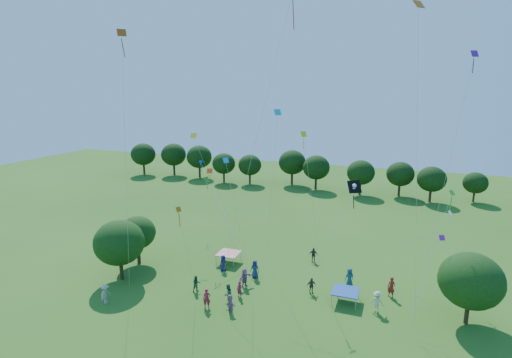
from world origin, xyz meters
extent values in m
cylinder|color=#422B19|center=(-13.78, 13.77, 0.87)|extent=(0.36, 0.36, 1.74)
ellipsoid|color=#173D11|center=(-13.78, 13.77, 3.76)|extent=(4.75, 4.75, 4.28)
cylinder|color=#422B19|center=(-14.47, 17.39, 0.90)|extent=(0.37, 0.37, 1.80)
ellipsoid|color=#173D11|center=(-14.47, 17.39, 3.41)|extent=(3.80, 3.80, 3.42)
cylinder|color=#422B19|center=(16.45, 17.09, 0.81)|extent=(0.33, 0.33, 1.62)
ellipsoid|color=#173D11|center=(16.45, 17.09, 3.65)|extent=(4.78, 4.78, 4.31)
cylinder|color=#422B19|center=(-41.12, 55.27, 1.08)|extent=(0.44, 0.44, 2.15)
ellipsoid|color=black|center=(-41.12, 55.27, 4.35)|extent=(5.17, 5.17, 4.65)
cylinder|color=#422B19|center=(-34.66, 56.91, 1.09)|extent=(0.45, 0.45, 2.17)
ellipsoid|color=black|center=(-34.66, 56.91, 4.39)|extent=(5.22, 5.22, 4.70)
cylinder|color=#422B19|center=(-28.36, 56.56, 1.08)|extent=(0.44, 0.44, 2.15)
ellipsoid|color=black|center=(-28.36, 56.56, 4.35)|extent=(5.17, 5.17, 4.65)
cylinder|color=#422B19|center=(-21.78, 54.28, 0.93)|extent=(0.38, 0.38, 1.87)
ellipsoid|color=black|center=(-21.78, 54.28, 3.77)|extent=(4.48, 4.48, 4.03)
cylinder|color=#422B19|center=(-16.56, 54.89, 0.92)|extent=(0.38, 0.38, 1.84)
ellipsoid|color=black|center=(-16.56, 54.89, 3.72)|extent=(4.42, 4.42, 3.98)
cylinder|color=#422B19|center=(-8.83, 57.29, 1.07)|extent=(0.44, 0.44, 2.14)
ellipsoid|color=black|center=(-8.83, 57.29, 4.33)|extent=(5.14, 5.14, 4.63)
cylinder|color=#422B19|center=(-3.73, 55.12, 1.01)|extent=(0.42, 0.42, 2.03)
ellipsoid|color=black|center=(-3.73, 55.12, 4.09)|extent=(4.86, 4.86, 4.37)
cylinder|color=#422B19|center=(4.25, 54.00, 0.98)|extent=(0.40, 0.40, 1.96)
ellipsoid|color=black|center=(4.25, 54.00, 3.96)|extent=(4.71, 4.71, 4.24)
cylinder|color=#422B19|center=(10.62, 55.53, 0.96)|extent=(0.39, 0.39, 1.91)
ellipsoid|color=black|center=(10.62, 55.53, 3.87)|extent=(4.59, 4.59, 4.13)
cylinder|color=#422B19|center=(15.42, 53.36, 0.94)|extent=(0.39, 0.39, 1.89)
ellipsoid|color=black|center=(15.42, 53.36, 3.82)|extent=(4.54, 4.54, 4.08)
cylinder|color=#422B19|center=(22.08, 55.90, 0.79)|extent=(0.33, 0.33, 1.58)
ellipsoid|color=black|center=(22.08, 55.90, 3.20)|extent=(3.80, 3.80, 3.42)
cube|color=red|center=(-5.64, 20.81, 1.05)|extent=(2.20, 2.20, 0.08)
cylinder|color=#999999|center=(-6.64, 19.81, 0.55)|extent=(0.05, 0.05, 1.10)
cylinder|color=#999999|center=(-4.64, 19.81, 0.55)|extent=(0.05, 0.05, 1.10)
cylinder|color=#999999|center=(-6.64, 21.81, 0.55)|extent=(0.05, 0.05, 1.10)
cylinder|color=#999999|center=(-4.64, 21.81, 0.55)|extent=(0.05, 0.05, 1.10)
cube|color=#174498|center=(7.11, 16.99, 1.05)|extent=(2.20, 2.20, 0.08)
cylinder|color=#999999|center=(6.11, 15.99, 0.55)|extent=(0.05, 0.05, 1.10)
cylinder|color=#999999|center=(8.11, 15.99, 0.55)|extent=(0.05, 0.05, 1.10)
cylinder|color=#999999|center=(6.11, 17.99, 0.55)|extent=(0.05, 0.05, 1.10)
cylinder|color=#999999|center=(8.11, 17.99, 0.55)|extent=(0.05, 0.05, 1.10)
imported|color=navy|center=(-5.37, 18.88, 0.83)|extent=(0.78, 0.93, 1.65)
imported|color=maroon|center=(-3.65, 11.98, 0.87)|extent=(0.76, 0.65, 1.73)
imported|color=#214D2C|center=(-5.80, 14.11, 0.78)|extent=(0.81, 0.85, 1.55)
imported|color=#BCA896|center=(-12.13, 9.62, 0.87)|extent=(0.62, 1.18, 1.73)
imported|color=#3B342F|center=(2.71, 24.14, 0.79)|extent=(0.99, 0.61, 1.58)
imported|color=#874F82|center=(-2.07, 16.54, 0.89)|extent=(1.19, 1.76, 1.78)
imported|color=navy|center=(7.03, 20.02, 0.89)|extent=(0.99, 0.90, 1.78)
imported|color=maroon|center=(10.76, 19.31, 0.93)|extent=(0.81, 0.67, 1.87)
imported|color=#255738|center=(-2.30, 13.28, 0.88)|extent=(0.69, 0.96, 1.75)
imported|color=beige|center=(9.76, 16.37, 0.91)|extent=(1.28, 0.76, 1.83)
imported|color=#443D37|center=(4.01, 17.46, 0.75)|extent=(0.96, 0.83, 1.51)
imported|color=#AD649E|center=(-1.59, 12.20, 0.76)|extent=(1.31, 1.40, 1.51)
imported|color=navy|center=(-1.85, 18.61, 0.89)|extent=(0.88, 0.49, 1.77)
imported|color=maroon|center=(-1.77, 14.58, 0.75)|extent=(0.65, 0.53, 1.50)
cube|color=black|center=(7.43, 16.25, 10.48)|extent=(1.20, 1.05, 0.90)
cube|color=black|center=(7.43, 16.30, 9.22)|extent=(0.12, 0.27, 1.18)
sphere|color=white|center=(7.43, 16.19, 10.58)|extent=(0.33, 0.33, 0.33)
cylinder|color=white|center=(7.43, 16.19, 10.30)|extent=(0.24, 0.46, 0.31)
cylinder|color=white|center=(7.43, 16.19, 10.30)|extent=(0.24, 0.46, 0.31)
cylinder|color=beige|center=(5.46, 13.65, 5.67)|extent=(3.97, 5.23, 8.75)
cube|color=red|center=(1.69, 17.98, 24.16)|extent=(0.09, 0.64, 2.94)
cylinder|color=beige|center=(-0.60, 15.36, 13.55)|extent=(4.61, 5.15, 24.51)
cube|color=#C7590B|center=(10.98, 8.73, 22.30)|extent=(0.69, 0.69, 0.44)
cylinder|color=beige|center=(11.80, 11.24, 11.68)|extent=(1.66, 5.04, 20.76)
cube|color=#FC630D|center=(-3.72, 8.34, 9.71)|extent=(0.33, 0.43, 0.35)
cube|color=#FC630D|center=(-3.72, 8.39, 8.91)|extent=(0.14, 0.25, 1.10)
cylinder|color=beige|center=(-4.52, 10.60, 5.42)|extent=(1.62, 4.54, 8.26)
cube|color=yellow|center=(-12.06, 25.63, 12.71)|extent=(0.78, 0.62, 0.52)
cylinder|color=beige|center=(-7.83, 22.88, 6.86)|extent=(8.48, 5.54, 11.13)
cube|color=green|center=(14.58, 18.09, 10.19)|extent=(0.52, 0.54, 0.34)
cube|color=green|center=(14.58, 18.14, 9.35)|extent=(0.09, 0.26, 1.12)
cylinder|color=beige|center=(13.35, 15.95, 5.65)|extent=(2.48, 4.30, 8.72)
cube|color=#1792E7|center=(-2.51, 13.78, 12.40)|extent=(0.52, 0.55, 0.39)
cylinder|color=beige|center=(-1.57, 14.13, 6.75)|extent=(1.89, 0.72, 10.90)
cube|color=purple|center=(14.21, 18.01, 6.51)|extent=(0.52, 0.42, 0.37)
cylinder|color=beige|center=(13.19, 16.08, 3.81)|extent=(2.06, 3.88, 5.03)
cube|color=white|center=(15.13, 22.59, 7.31)|extent=(0.47, 0.54, 0.34)
cube|color=white|center=(15.13, 22.64, 6.72)|extent=(0.10, 0.16, 0.61)
cylinder|color=beige|center=(12.28, 22.47, 4.21)|extent=(5.70, 0.26, 5.83)
cube|color=#0DA5C6|center=(0.38, 18.33, 16.03)|extent=(0.68, 0.66, 0.51)
cylinder|color=beige|center=(-0.65, 20.05, 8.54)|extent=(2.09, 3.46, 14.48)
cube|color=#BF420B|center=(-7.35, 8.12, 21.66)|extent=(0.66, 0.66, 0.50)
cube|color=#BF420B|center=(-7.35, 8.17, 20.67)|extent=(0.06, 0.27, 1.21)
cylinder|color=beige|center=(-8.98, 9.51, 11.36)|extent=(3.28, 2.81, 20.12)
cube|color=#FF430D|center=(-8.52, 22.55, 9.39)|extent=(0.69, 0.55, 0.47)
cube|color=#FF430D|center=(-8.52, 22.60, 8.69)|extent=(0.13, 0.16, 0.62)
cylinder|color=beige|center=(-6.13, 21.51, 5.22)|extent=(4.79, 2.10, 7.84)
cube|color=yellow|center=(2.14, 20.70, 13.96)|extent=(0.60, 0.62, 0.49)
cube|color=yellow|center=(2.14, 20.75, 13.09)|extent=(0.07, 0.23, 1.02)
cylinder|color=beige|center=(3.48, 19.45, 7.51)|extent=(2.69, 2.54, 12.43)
cube|color=#2E961B|center=(-8.43, 21.69, 8.62)|extent=(0.43, 0.67, 0.57)
cube|color=#2E961B|center=(-8.43, 21.74, 7.91)|extent=(0.13, 0.16, 0.63)
cylinder|color=beige|center=(-6.15, 20.92, 4.83)|extent=(4.59, 1.56, 7.07)
cube|color=#113EB0|center=(-13.48, 29.76, 8.86)|extent=(0.46, 0.43, 0.30)
cube|color=#113EB0|center=(-13.48, 29.81, 8.03)|extent=(0.11, 0.27, 1.17)
cylinder|color=beige|center=(-8.65, 25.11, 5.00)|extent=(9.68, 9.31, 7.42)
cube|color=#5F1892|center=(15.02, 18.10, 20.45)|extent=(0.61, 0.51, 0.46)
cube|color=#5F1892|center=(15.02, 18.15, 19.61)|extent=(0.12, 0.23, 0.99)
cylinder|color=beige|center=(13.70, 15.94, 10.76)|extent=(2.66, 4.34, 18.93)
camera|label=1|loc=(10.83, -14.97, 18.03)|focal=28.00mm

